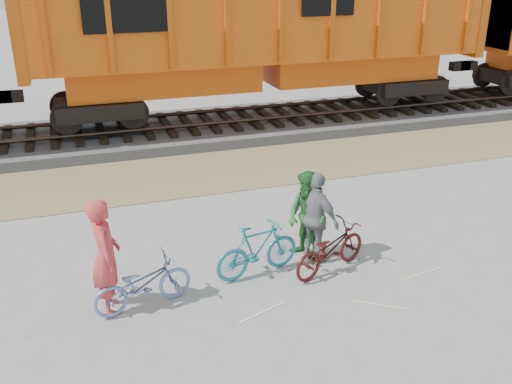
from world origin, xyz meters
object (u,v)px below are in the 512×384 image
(hopper_car_center, at_px, (263,31))
(person_man, at_px, (307,218))
(bicycle_blue, at_px, (143,284))
(bicycle_maroon, at_px, (330,249))
(person_woman, at_px, (316,218))
(bicycle_teal, at_px, (257,250))
(person_solo, at_px, (106,256))

(hopper_car_center, distance_m, person_man, 9.00)
(bicycle_blue, distance_m, bicycle_maroon, 3.23)
(hopper_car_center, distance_m, person_woman, 9.06)
(person_woman, bearing_deg, bicycle_maroon, 169.93)
(person_man, xyz_separation_m, person_woman, (0.13, -0.09, 0.00))
(bicycle_blue, relative_size, bicycle_maroon, 0.98)
(hopper_car_center, relative_size, person_man, 8.37)
(bicycle_teal, bearing_deg, hopper_car_center, -31.32)
(person_man, height_order, person_woman, person_woman)
(bicycle_blue, height_order, person_woman, person_woman)
(hopper_car_center, height_order, person_solo, hopper_car_center)
(bicycle_maroon, xyz_separation_m, person_man, (-0.23, 0.49, 0.41))
(person_solo, bearing_deg, bicycle_maroon, -91.23)
(bicycle_maroon, xyz_separation_m, person_solo, (-3.73, 0.02, 0.50))
(hopper_car_center, xyz_separation_m, bicycle_teal, (-3.13, -8.67, -2.53))
(bicycle_teal, relative_size, person_solo, 0.85)
(hopper_car_center, height_order, bicycle_maroon, hopper_car_center)
(bicycle_blue, bearing_deg, person_man, -91.86)
(bicycle_teal, distance_m, bicycle_maroon, 1.26)
(person_solo, height_order, person_woman, person_solo)
(hopper_car_center, xyz_separation_m, person_man, (-2.13, -8.47, -2.17))
(person_solo, xyz_separation_m, person_man, (3.50, 0.47, -0.09))
(bicycle_blue, distance_m, person_man, 3.09)
(person_man, bearing_deg, bicycle_blue, -99.07)
(person_woman, bearing_deg, person_solo, 71.88)
(bicycle_blue, xyz_separation_m, person_woman, (3.13, 0.48, 0.42))
(bicycle_teal, height_order, bicycle_maroon, bicycle_teal)
(bicycle_maroon, relative_size, person_solo, 0.87)
(bicycle_teal, distance_m, person_solo, 2.56)
(hopper_car_center, relative_size, bicycle_blue, 8.83)
(bicycle_teal, relative_size, person_woman, 0.94)
(bicycle_maroon, relative_size, person_woman, 0.97)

